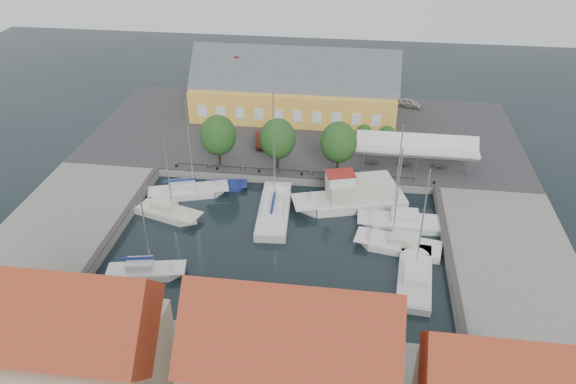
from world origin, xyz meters
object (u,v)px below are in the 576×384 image
object	(u,v)px
east_boat_a	(400,223)
east_boat_c	(414,280)
west_boat_a	(186,193)
center_sailboat	(274,213)
west_boat_b	(168,213)
east_boat_b	(400,246)
west_boat_d	(144,273)
car_silver	(409,103)
trawler	(354,197)
launch_nw	(225,187)
launch_sw	(97,309)
warehouse	(291,91)
car_red	(262,139)
tent_canopy	(417,147)

from	to	relation	value
east_boat_a	east_boat_c	xyz separation A→B (m)	(0.90, -8.89, -0.00)
east_boat_c	west_boat_a	bearing A→B (deg)	154.31
center_sailboat	west_boat_b	distance (m)	11.31
center_sailboat	east_boat_b	xyz separation A→B (m)	(13.08, -4.01, -0.10)
east_boat_b	west_boat_d	world-z (taller)	east_boat_b
car_silver	trawler	distance (m)	27.33
car_silver	west_boat_a	bearing A→B (deg)	154.17
car_silver	east_boat_a	size ratio (longest dim) A/B	0.31
center_sailboat	launch_nw	distance (m)	8.22
car_silver	launch_sw	distance (m)	53.66
warehouse	east_boat_b	world-z (taller)	east_boat_b
car_red	east_boat_c	distance (m)	29.69
east_boat_c	tent_canopy	bearing A→B (deg)	87.11
launch_sw	east_boat_b	bearing A→B (deg)	25.25
center_sailboat	west_boat_d	world-z (taller)	center_sailboat
launch_nw	east_boat_b	bearing A→B (deg)	-24.85
center_sailboat	car_red	bearing A→B (deg)	104.52
car_silver	trawler	bearing A→B (deg)	-176.83
tent_canopy	launch_nw	size ratio (longest dim) A/B	2.71
tent_canopy	west_boat_a	bearing A→B (deg)	-162.33
warehouse	west_boat_d	distance (m)	37.42
car_red	west_boat_d	world-z (taller)	west_boat_d
launch_sw	launch_nw	bearing A→B (deg)	73.80
car_silver	launch_nw	xyz separation A→B (m)	(-21.97, -24.48, -1.54)
car_silver	center_sailboat	distance (m)	33.37
west_boat_a	warehouse	bearing A→B (deg)	67.71
launch_sw	west_boat_a	bearing A→B (deg)	83.50
west_boat_a	west_boat_b	world-z (taller)	west_boat_a
center_sailboat	launch_nw	world-z (taller)	center_sailboat
east_boat_c	west_boat_d	bearing A→B (deg)	-174.70
east_boat_c	launch_nw	size ratio (longest dim) A/B	2.26
east_boat_c	west_boat_d	xyz separation A→B (m)	(-24.41, -2.26, 0.01)
east_boat_a	west_boat_a	xyz separation A→B (m)	(-23.71, 2.95, 0.01)
east_boat_a	launch_nw	bearing A→B (deg)	165.57
car_silver	west_boat_b	world-z (taller)	west_boat_b
tent_canopy	east_boat_b	bearing A→B (deg)	-97.87
tent_canopy	west_boat_d	size ratio (longest dim) A/B	1.42
car_silver	center_sailboat	world-z (taller)	center_sailboat
west_boat_a	west_boat_d	world-z (taller)	west_boat_a
tent_canopy	launch_nw	world-z (taller)	tent_canopy
west_boat_b	west_boat_d	size ratio (longest dim) A/B	1.03
east_boat_b	west_boat_b	xyz separation A→B (m)	(-24.30, 2.62, -0.00)
center_sailboat	launch_sw	world-z (taller)	center_sailboat
warehouse	east_boat_c	distance (m)	37.51
trawler	center_sailboat	bearing A→B (deg)	-159.03
east_boat_b	launch_nw	bearing A→B (deg)	155.15
car_red	launch_sw	world-z (taller)	car_red
launch_sw	east_boat_c	bearing A→B (deg)	15.09
east_boat_b	tent_canopy	bearing A→B (deg)	82.13
tent_canopy	east_boat_b	xyz separation A→B (m)	(-2.09, -15.10, -3.42)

